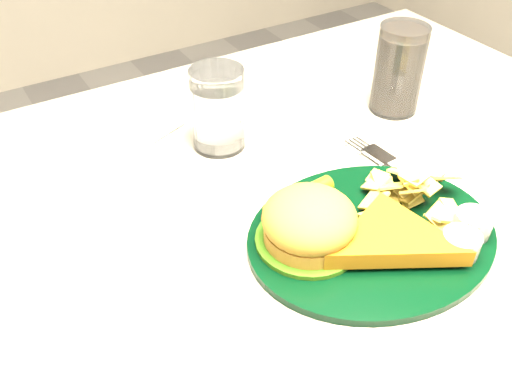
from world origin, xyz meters
TOP-DOWN VIEW (x-y plane):
  - dinner_plate at (0.08, -0.11)m, footprint 0.31×0.27m
  - water_glass at (0.02, 0.15)m, footprint 0.10×0.10m
  - cola_glass at (0.30, 0.10)m, footprint 0.09×0.09m
  - fork_napkin at (0.18, -0.07)m, footprint 0.16×0.20m
  - wrapped_straw at (-0.10, 0.19)m, footprint 0.22×0.15m

SIDE VIEW (x-z plane):
  - wrapped_straw at x=-0.10m, z-range 0.75..0.76m
  - fork_napkin at x=0.18m, z-range 0.75..0.76m
  - dinner_plate at x=0.08m, z-range 0.75..0.82m
  - water_glass at x=0.02m, z-range 0.75..0.86m
  - cola_glass at x=0.30m, z-range 0.75..0.88m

